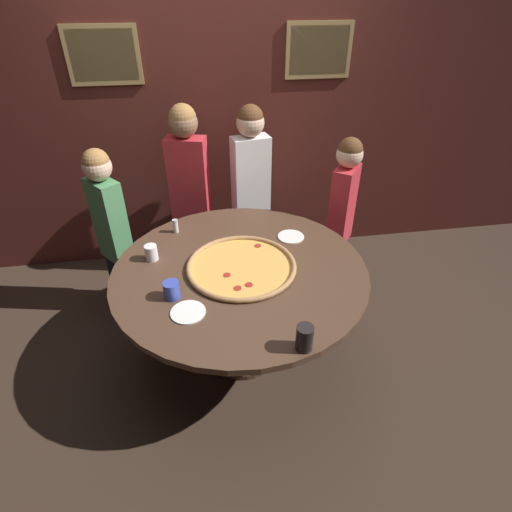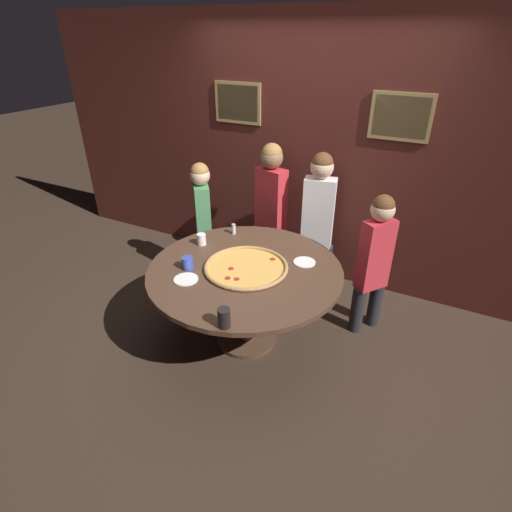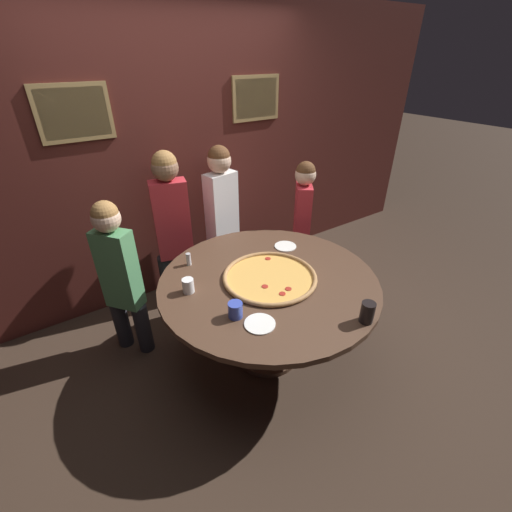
{
  "view_description": "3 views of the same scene",
  "coord_description": "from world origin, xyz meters",
  "px_view_note": "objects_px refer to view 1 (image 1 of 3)",
  "views": [
    {
      "loc": [
        -0.21,
        -1.96,
        2.2
      ],
      "look_at": [
        0.09,
        -0.05,
        0.85
      ],
      "focal_mm": 28.0,
      "sensor_mm": 36.0,
      "label": 1
    },
    {
      "loc": [
        1.32,
        -2.38,
        2.41
      ],
      "look_at": [
        0.09,
        0.01,
        0.87
      ],
      "focal_mm": 28.0,
      "sensor_mm": 36.0,
      "label": 2
    },
    {
      "loc": [
        -1.2,
        -1.61,
        2.14
      ],
      "look_at": [
        -0.1,
        0.01,
        0.96
      ],
      "focal_mm": 24.0,
      "sensor_mm": 36.0,
      "label": 3
    }
  ],
  "objects_px": {
    "condiment_shaker": "(175,226)",
    "diner_centre_back": "(342,209)",
    "drink_cup_centre_back": "(304,338)",
    "diner_far_right": "(251,182)",
    "dining_table": "(240,285)",
    "diner_side_left": "(189,185)",
    "drink_cup_by_shaker": "(151,253)",
    "white_plate_left_side": "(188,312)",
    "drink_cup_beside_pizza": "(172,290)",
    "giant_pizza": "(242,266)",
    "white_plate_near_front": "(291,237)",
    "diner_side_right": "(111,224)"
  },
  "relations": [
    {
      "from": "drink_cup_centre_back",
      "to": "diner_centre_back",
      "type": "distance_m",
      "value": 1.5
    },
    {
      "from": "drink_cup_centre_back",
      "to": "condiment_shaker",
      "type": "height_order",
      "value": "drink_cup_centre_back"
    },
    {
      "from": "diner_side_left",
      "to": "white_plate_near_front",
      "type": "bearing_deg",
      "value": 145.88
    },
    {
      "from": "drink_cup_centre_back",
      "to": "white_plate_left_side",
      "type": "distance_m",
      "value": 0.64
    },
    {
      "from": "white_plate_near_front",
      "to": "giant_pizza",
      "type": "bearing_deg",
      "value": -141.54
    },
    {
      "from": "drink_cup_centre_back",
      "to": "diner_far_right",
      "type": "xyz_separation_m",
      "value": [
        0.0,
        1.76,
        0.01
      ]
    },
    {
      "from": "diner_centre_back",
      "to": "diner_far_right",
      "type": "xyz_separation_m",
      "value": [
        -0.66,
        0.42,
        0.08
      ]
    },
    {
      "from": "diner_far_right",
      "to": "diner_centre_back",
      "type": "bearing_deg",
      "value": 135.62
    },
    {
      "from": "giant_pizza",
      "to": "diner_centre_back",
      "type": "height_order",
      "value": "diner_centre_back"
    },
    {
      "from": "drink_cup_centre_back",
      "to": "diner_side_left",
      "type": "distance_m",
      "value": 1.82
    },
    {
      "from": "white_plate_left_side",
      "to": "dining_table",
      "type": "bearing_deg",
      "value": 47.67
    },
    {
      "from": "giant_pizza",
      "to": "white_plate_near_front",
      "type": "height_order",
      "value": "giant_pizza"
    },
    {
      "from": "diner_side_right",
      "to": "diner_side_left",
      "type": "xyz_separation_m",
      "value": [
        0.58,
        0.38,
        0.1
      ]
    },
    {
      "from": "drink_cup_centre_back",
      "to": "condiment_shaker",
      "type": "bearing_deg",
      "value": 117.4
    },
    {
      "from": "diner_centre_back",
      "to": "dining_table",
      "type": "bearing_deg",
      "value": -16.5
    },
    {
      "from": "condiment_shaker",
      "to": "diner_side_left",
      "type": "relative_size",
      "value": 0.07
    },
    {
      "from": "giant_pizza",
      "to": "diner_side_right",
      "type": "xyz_separation_m",
      "value": [
        -0.87,
        0.68,
        -0.02
      ]
    },
    {
      "from": "dining_table",
      "to": "drink_cup_centre_back",
      "type": "xyz_separation_m",
      "value": [
        0.22,
        -0.69,
        0.2
      ]
    },
    {
      "from": "giant_pizza",
      "to": "drink_cup_beside_pizza",
      "type": "height_order",
      "value": "drink_cup_beside_pizza"
    },
    {
      "from": "white_plate_near_front",
      "to": "white_plate_left_side",
      "type": "xyz_separation_m",
      "value": [
        -0.71,
        -0.65,
        0.0
      ]
    },
    {
      "from": "white_plate_left_side",
      "to": "diner_far_right",
      "type": "relative_size",
      "value": 0.13
    },
    {
      "from": "dining_table",
      "to": "giant_pizza",
      "type": "distance_m",
      "value": 0.15
    },
    {
      "from": "drink_cup_by_shaker",
      "to": "diner_far_right",
      "type": "bearing_deg",
      "value": 49.64
    },
    {
      "from": "giant_pizza",
      "to": "diner_centre_back",
      "type": "bearing_deg",
      "value": 37.08
    },
    {
      "from": "drink_cup_beside_pizza",
      "to": "condiment_shaker",
      "type": "xyz_separation_m",
      "value": [
        0.01,
        0.71,
        -0.0
      ]
    },
    {
      "from": "giant_pizza",
      "to": "condiment_shaker",
      "type": "xyz_separation_m",
      "value": [
        -0.4,
        0.5,
        0.04
      ]
    },
    {
      "from": "condiment_shaker",
      "to": "diner_centre_back",
      "type": "bearing_deg",
      "value": 7.33
    },
    {
      "from": "giant_pizza",
      "to": "white_plate_near_front",
      "type": "distance_m",
      "value": 0.49
    },
    {
      "from": "giant_pizza",
      "to": "drink_cup_by_shaker",
      "type": "distance_m",
      "value": 0.58
    },
    {
      "from": "giant_pizza",
      "to": "white_plate_left_side",
      "type": "distance_m",
      "value": 0.48
    },
    {
      "from": "white_plate_near_front",
      "to": "diner_side_right",
      "type": "relative_size",
      "value": 0.14
    },
    {
      "from": "dining_table",
      "to": "diner_centre_back",
      "type": "distance_m",
      "value": 1.11
    },
    {
      "from": "condiment_shaker",
      "to": "diner_centre_back",
      "type": "relative_size",
      "value": 0.08
    },
    {
      "from": "drink_cup_beside_pizza",
      "to": "diner_side_left",
      "type": "xyz_separation_m",
      "value": [
        0.13,
        1.28,
        0.04
      ]
    },
    {
      "from": "drink_cup_by_shaker",
      "to": "white_plate_left_side",
      "type": "bearing_deg",
      "value": -68.09
    },
    {
      "from": "dining_table",
      "to": "drink_cup_beside_pizza",
      "type": "relative_size",
      "value": 15.52
    },
    {
      "from": "drink_cup_beside_pizza",
      "to": "condiment_shaker",
      "type": "bearing_deg",
      "value": 88.83
    },
    {
      "from": "drink_cup_by_shaker",
      "to": "diner_side_left",
      "type": "height_order",
      "value": "diner_side_left"
    },
    {
      "from": "white_plate_left_side",
      "to": "diner_centre_back",
      "type": "distance_m",
      "value": 1.57
    },
    {
      "from": "white_plate_near_front",
      "to": "diner_side_right",
      "type": "distance_m",
      "value": 1.31
    },
    {
      "from": "drink_cup_centre_back",
      "to": "diner_side_right",
      "type": "distance_m",
      "value": 1.75
    },
    {
      "from": "white_plate_near_front",
      "to": "diner_side_right",
      "type": "xyz_separation_m",
      "value": [
        -1.25,
        0.38,
        -0.01
      ]
    },
    {
      "from": "white_plate_left_side",
      "to": "drink_cup_beside_pizza",
      "type": "bearing_deg",
      "value": 120.14
    },
    {
      "from": "white_plate_left_side",
      "to": "condiment_shaker",
      "type": "height_order",
      "value": "condiment_shaker"
    },
    {
      "from": "dining_table",
      "to": "white_plate_near_front",
      "type": "height_order",
      "value": "white_plate_near_front"
    },
    {
      "from": "drink_cup_by_shaker",
      "to": "white_plate_near_front",
      "type": "distance_m",
      "value": 0.94
    },
    {
      "from": "giant_pizza",
      "to": "drink_cup_by_shaker",
      "type": "relative_size",
      "value": 6.69
    },
    {
      "from": "drink_cup_by_shaker",
      "to": "white_plate_left_side",
      "type": "xyz_separation_m",
      "value": [
        0.21,
        -0.53,
        -0.05
      ]
    },
    {
      "from": "drink_cup_beside_pizza",
      "to": "diner_side_left",
      "type": "height_order",
      "value": "diner_side_left"
    },
    {
      "from": "drink_cup_centre_back",
      "to": "white_plate_left_side",
      "type": "height_order",
      "value": "drink_cup_centre_back"
    }
  ]
}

